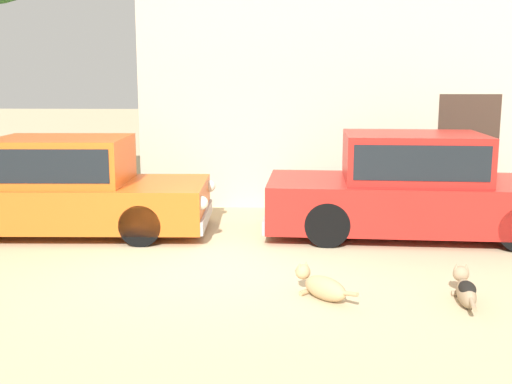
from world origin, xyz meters
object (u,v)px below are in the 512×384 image
at_px(stray_dog_tan, 465,289).
at_px(stray_dog_spotted, 322,286).
at_px(parked_sedan_nearest, 65,186).
at_px(parked_sedan_second, 414,186).

bearing_deg(stray_dog_tan, stray_dog_spotted, 93.11).
xyz_separation_m(parked_sedan_nearest, stray_dog_tan, (5.33, -2.93, -0.57)).
bearing_deg(parked_sedan_nearest, stray_dog_tan, -30.49).
bearing_deg(parked_sedan_second, stray_dog_spotted, -115.61).
distance_m(parked_sedan_nearest, stray_dog_spotted, 4.78).
bearing_deg(parked_sedan_second, parked_sedan_nearest, -176.48).
height_order(stray_dog_spotted, stray_dog_tan, stray_dog_tan).
height_order(parked_sedan_second, stray_dog_spotted, parked_sedan_second).
xyz_separation_m(parked_sedan_nearest, parked_sedan_second, (5.37, 0.05, 0.03)).
xyz_separation_m(parked_sedan_nearest, stray_dog_spotted, (3.79, -2.84, -0.59)).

